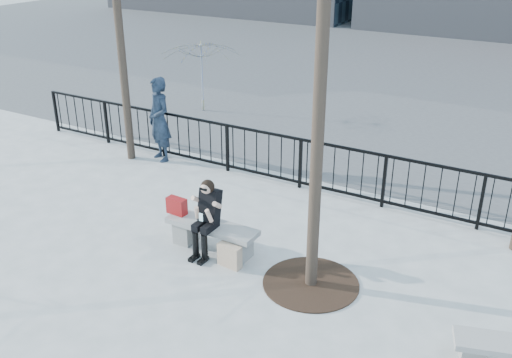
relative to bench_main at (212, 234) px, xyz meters
The scene contains 10 objects.
ground 0.30m from the bench_main, ahead, with size 120.00×120.00×0.00m, color gray.
street_surface 15.00m from the bench_main, 90.00° to the left, with size 60.00×23.00×0.01m, color #474747.
railing 3.01m from the bench_main, 90.00° to the left, with size 14.00×0.06×1.10m.
tree_grate 1.92m from the bench_main, ahead, with size 1.50×1.50×0.02m, color black.
bench_main is the anchor object (origin of this frame).
seated_woman 0.40m from the bench_main, 90.00° to the right, with size 0.50×0.64×1.34m.
handbag 0.81m from the bench_main, behind, with size 0.36×0.17×0.29m, color maroon.
shopping_bag 0.62m from the bench_main, 29.10° to the right, with size 0.41×0.15×0.39m, color beige.
standing_man 4.40m from the bench_main, 139.86° to the left, with size 0.72×0.47×1.97m, color black.
vendor_umbrella 7.93m from the bench_main, 126.01° to the left, with size 2.26×2.31×2.08m, color gold.
Camera 1 is at (4.85, -6.94, 5.12)m, focal length 40.00 mm.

